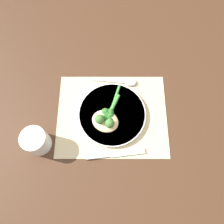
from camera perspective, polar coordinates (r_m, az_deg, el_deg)
ground_plane at (r=0.83m, az=-0.00°, el=-0.82°), size 3.00×3.00×0.00m
placemat at (r=0.83m, az=-0.00°, el=-0.77°), size 0.41×0.33×0.00m
plate at (r=0.82m, az=-0.00°, el=-0.52°), size 0.25×0.25×0.01m
chicken_fillet at (r=0.79m, az=-1.80°, el=-2.39°), size 0.12×0.12×0.02m
pesto_dollop_primary at (r=0.77m, az=-3.27°, el=-1.88°), size 0.03×0.03×0.03m
pesto_dollop_secondary at (r=0.76m, az=-0.64°, el=-2.97°), size 0.03×0.03×0.03m
broccoli_stalk_right at (r=0.79m, az=-1.03°, el=-1.45°), size 0.07×0.11×0.03m
broccoli_stalk_front at (r=0.80m, az=-0.86°, el=-0.03°), size 0.07×0.10×0.03m
broccoli_stalk_left at (r=0.80m, az=-0.49°, el=0.62°), size 0.07×0.13×0.03m
knife at (r=0.78m, az=0.69°, el=-10.97°), size 0.21×0.04×0.01m
spoon at (r=0.88m, az=3.42°, el=7.92°), size 0.17×0.04×0.01m
water_glass at (r=0.80m, az=-19.19°, el=-7.17°), size 0.09×0.09×0.09m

